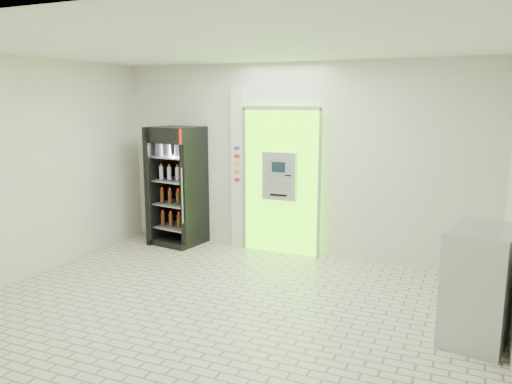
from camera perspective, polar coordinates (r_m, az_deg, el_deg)
The scene contains 6 objects.
ground at distance 6.02m, azimuth -3.63°, elevation -13.31°, with size 6.00×6.00×0.00m, color beige.
room_shell at distance 5.54m, azimuth -3.85°, elevation 4.40°, with size 6.00×6.00×6.00m.
atm_assembly at distance 7.90m, azimuth 2.97°, elevation 1.35°, with size 1.30×0.24×2.33m.
pillar at distance 8.21m, azimuth -2.04°, elevation 2.63°, with size 0.22×0.11×2.60m.
beverage_cooler at distance 8.51m, azimuth -8.96°, elevation 0.42°, with size 0.85×0.80×1.99m.
steel_cabinet at distance 5.60m, azimuth 24.16°, elevation -9.64°, with size 0.76×0.98×1.17m.
Camera 1 is at (2.53, -4.89, 2.43)m, focal length 35.00 mm.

